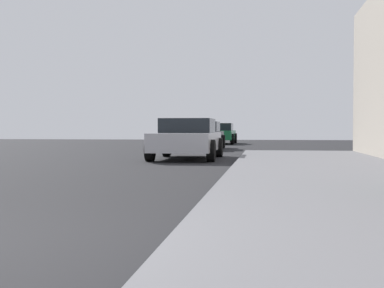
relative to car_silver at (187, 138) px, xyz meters
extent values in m
cube|color=#B7B7BF|center=(0.00, -0.05, -0.10)|extent=(1.79, 4.06, 0.55)
cube|color=black|center=(0.00, 0.16, 0.40)|extent=(1.57, 1.82, 0.45)
cylinder|color=black|center=(0.89, -1.34, -0.33)|extent=(0.22, 0.64, 0.64)
cylinder|color=black|center=(-0.89, -1.34, -0.33)|extent=(0.22, 0.64, 0.64)
cylinder|color=black|center=(0.89, 1.25, -0.33)|extent=(0.22, 0.64, 0.64)
cylinder|color=black|center=(-0.89, 1.25, -0.33)|extent=(0.22, 0.64, 0.64)
cube|color=black|center=(-0.51, 7.67, -0.10)|extent=(1.78, 4.15, 0.55)
cube|color=black|center=(-0.51, 7.88, 0.40)|extent=(1.57, 1.87, 0.45)
cube|color=yellow|center=(-0.51, 7.88, 0.70)|extent=(0.36, 0.14, 0.16)
cylinder|color=black|center=(0.38, 6.35, -0.33)|extent=(0.22, 0.64, 0.64)
cylinder|color=black|center=(-1.41, 6.35, -0.33)|extent=(0.22, 0.64, 0.64)
cylinder|color=black|center=(0.38, 9.00, -0.33)|extent=(0.22, 0.64, 0.64)
cylinder|color=black|center=(-1.41, 9.00, -0.33)|extent=(0.22, 0.64, 0.64)
cube|color=#196638|center=(-0.36, 15.93, -0.10)|extent=(1.71, 4.51, 0.55)
cube|color=black|center=(-0.36, 16.16, 0.40)|extent=(1.50, 2.03, 0.45)
cylinder|color=black|center=(0.49, 14.49, -0.33)|extent=(0.22, 0.64, 0.64)
cylinder|color=black|center=(-1.21, 14.49, -0.33)|extent=(0.22, 0.64, 0.64)
cylinder|color=black|center=(0.49, 17.37, -0.33)|extent=(0.22, 0.64, 0.64)
cylinder|color=black|center=(-1.21, 17.37, -0.33)|extent=(0.22, 0.64, 0.64)
camera|label=1|loc=(2.44, -16.25, 0.32)|focal=49.06mm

